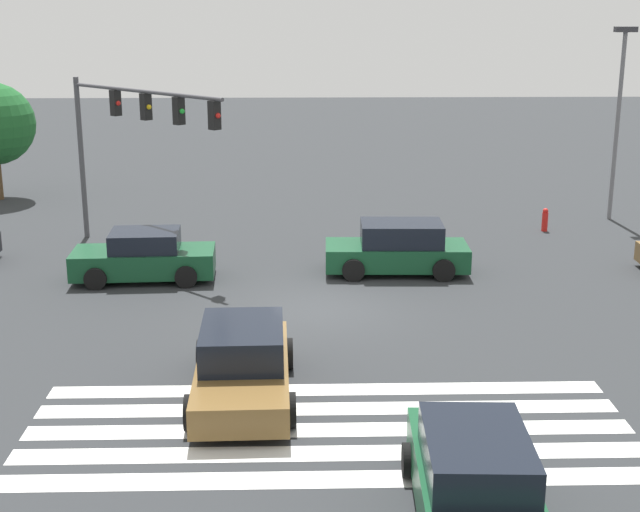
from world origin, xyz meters
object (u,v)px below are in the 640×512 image
(car_2, at_px, (144,257))
(car_3, at_px, (243,364))
(car_0, at_px, (398,249))
(fire_hydrant, at_px, (545,220))
(traffic_signal_mast, at_px, (131,123))
(street_light_pole_a, at_px, (619,105))
(car_5, at_px, (474,479))

(car_2, xyz_separation_m, car_3, (3.46, -8.48, 0.01))
(car_0, xyz_separation_m, fire_hydrant, (6.01, 5.18, -0.33))
(traffic_signal_mast, xyz_separation_m, street_light_pole_a, (17.57, 4.51, 0.06))
(car_3, relative_size, fire_hydrant, 5.62)
(car_2, height_order, car_3, car_3)
(car_0, bearing_deg, street_light_pole_a, -140.33)
(street_light_pole_a, distance_m, fire_hydrant, 5.36)
(car_3, xyz_separation_m, street_light_pole_a, (13.35, 16.09, 3.71))
(car_0, bearing_deg, car_2, 5.91)
(car_5, bearing_deg, traffic_signal_mast, 29.03)
(street_light_pole_a, xyz_separation_m, fire_hydrant, (-3.05, -1.87, -3.99))
(car_0, bearing_deg, traffic_signal_mast, -14.81)
(car_2, xyz_separation_m, street_light_pole_a, (16.81, 7.61, 3.72))
(car_5, xyz_separation_m, fire_hydrant, (6.34, 19.12, -0.32))
(car_3, bearing_deg, car_2, -159.22)
(traffic_signal_mast, bearing_deg, car_5, -18.62)
(car_0, distance_m, car_2, 7.77)
(car_0, bearing_deg, car_5, 90.44)
(fire_hydrant, bearing_deg, car_2, -157.37)
(traffic_signal_mast, distance_m, car_5, 18.74)
(traffic_signal_mast, relative_size, car_2, 1.31)
(car_2, relative_size, car_3, 0.89)
(car_0, height_order, fire_hydrant, car_0)
(street_light_pole_a, bearing_deg, car_3, -129.69)
(car_3, distance_m, street_light_pole_a, 21.23)
(car_3, relative_size, street_light_pole_a, 0.66)
(car_0, distance_m, street_light_pole_a, 12.05)
(car_5, xyz_separation_m, street_light_pole_a, (9.40, 20.99, 3.67))
(car_5, bearing_deg, car_2, 31.64)
(street_light_pole_a, bearing_deg, car_2, -155.65)
(traffic_signal_mast, xyz_separation_m, car_2, (0.76, -3.09, -3.66))
(car_0, distance_m, fire_hydrant, 7.94)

